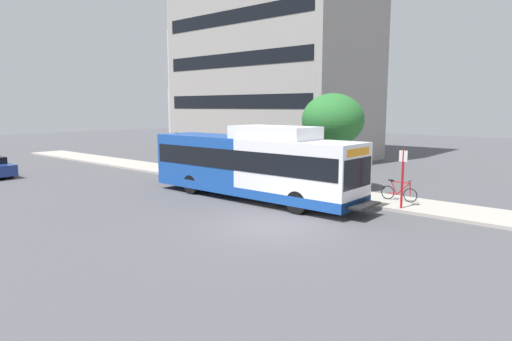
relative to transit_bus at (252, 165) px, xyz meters
name	(u,v)px	position (x,y,z in m)	size (l,w,h in m)	color
ground_plane	(143,199)	(-3.62, 4.07, -1.70)	(120.00, 120.00, 0.00)	#4C4C51
sidewalk_curb	(263,184)	(3.38, 2.07, -1.63)	(3.00, 56.00, 0.14)	#A8A399
transit_bus	(252,165)	(0.00, 0.00, 0.00)	(2.58, 12.25, 3.65)	white
bus_stop_sign_pole	(403,174)	(2.22, -6.71, -0.05)	(0.10, 0.36, 2.60)	red
bicycle_parked	(399,192)	(3.64, -6.01, -1.14)	(0.52, 1.76, 1.02)	black
street_tree_near_stop	(333,120)	(4.35, -1.92, 2.14)	(3.31, 3.31, 5.13)	#4C3823
apartment_tower_backdrop	(276,6)	(15.12, 10.40, 11.50)	(10.69, 16.34, 26.41)	gray
lattice_comm_tower	(172,62)	(16.69, 26.67, 7.88)	(1.10, 1.10, 28.82)	#B7B7BC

